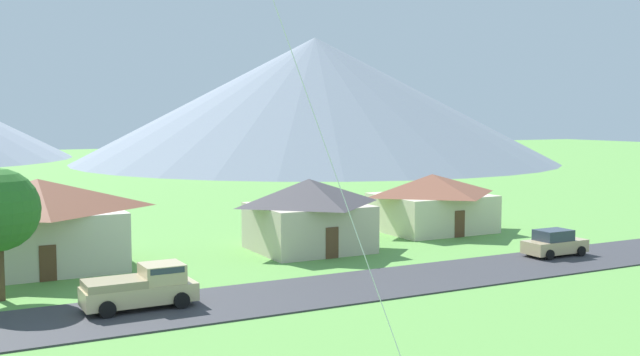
{
  "coord_description": "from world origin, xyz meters",
  "views": [
    {
      "loc": [
        -12.45,
        -2.93,
        9.07
      ],
      "look_at": [
        1.0,
        22.56,
        6.6
      ],
      "focal_mm": 41.42,
      "sensor_mm": 36.0,
      "label": 1
    }
  ],
  "objects": [
    {
      "name": "house_leftmost",
      "position": [
        9.75,
        40.76,
        2.5
      ],
      "size": [
        7.66,
        6.99,
        4.82
      ],
      "color": "beige",
      "rests_on": "ground"
    },
    {
      "name": "parked_car_tan_west_end",
      "position": [
        22.62,
        31.35,
        0.87
      ],
      "size": [
        4.21,
        2.09,
        1.68
      ],
      "color": "tan",
      "rests_on": "road_strip"
    },
    {
      "name": "house_right_center",
      "position": [
        22.05,
        43.68,
        2.31
      ],
      "size": [
        8.73,
        7.47,
        4.47
      ],
      "color": "beige",
      "rests_on": "ground"
    },
    {
      "name": "mountain_far_west_ridge",
      "position": [
        55.01,
        127.08,
        12.12
      ],
      "size": [
        93.62,
        93.62,
        24.24
      ],
      "primitive_type": "cone",
      "color": "gray",
      "rests_on": "ground"
    },
    {
      "name": "road_strip",
      "position": [
        0.0,
        30.08,
        0.04
      ],
      "size": [
        160.0,
        6.33,
        0.08
      ],
      "primitive_type": "cube",
      "color": "#38383D",
      "rests_on": "ground"
    },
    {
      "name": "house_rightmost",
      "position": [
        -7.08,
        42.5,
        2.78
      ],
      "size": [
        9.87,
        7.32,
        5.37
      ],
      "color": "beige",
      "rests_on": "ground"
    },
    {
      "name": "pickup_truck_sand_west_side",
      "position": [
        -4.0,
        30.91,
        1.06
      ],
      "size": [
        5.22,
        2.37,
        1.99
      ],
      "color": "#C6B284",
      "rests_on": "road_strip"
    }
  ]
}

